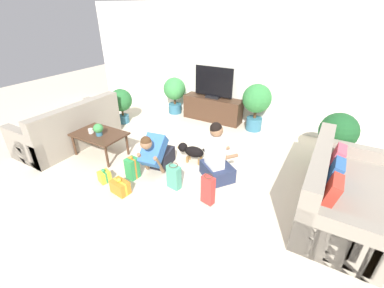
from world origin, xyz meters
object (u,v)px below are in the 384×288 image
person_kneeling (157,153)px  person_sitting (216,159)px  sofa_left (70,129)px  tv (214,84)px  potted_plant_back_left (175,92)px  tabletop_plant (98,129)px  dog (191,151)px  potted_plant_corner_right (338,133)px  potted_plant_back_right (256,102)px  gift_box_c (120,187)px  mug (91,131)px  sofa_right (338,193)px  gift_bag_a (174,177)px  coffee_table (99,136)px  potted_plant_corner_left (121,102)px  gift_box_b (132,168)px  gift_bag_b (208,190)px  gift_box_a (104,176)px  tv_console (213,109)px

person_kneeling → person_sitting: (0.95, 0.29, 0.03)m
sofa_left → tv: size_ratio=2.05×
potted_plant_back_left → tabletop_plant: (0.07, -2.56, 0.00)m
sofa_left → dog: sofa_left is taller
potted_plant_corner_right → potted_plant_back_right: 1.78m
gift_box_c → mug: bearing=153.8°
sofa_right → gift_bag_a: size_ratio=4.71×
potted_plant_back_left → gift_bag_a: potted_plant_back_left is taller
dog → coffee_table: bearing=-76.5°
tv → potted_plant_corner_left: size_ratio=1.15×
sofa_right → potted_plant_corner_left: size_ratio=2.36×
sofa_left → coffee_table: (0.86, -0.03, 0.09)m
gift_box_b → gift_bag_b: gift_bag_b is taller
potted_plant_back_right → person_kneeling: 2.59m
sofa_left → dog: (2.44, 0.60, -0.10)m
sofa_right → tabletop_plant: bearing=97.9°
coffee_table → tabletop_plant: tabletop_plant is taller
gift_box_a → gift_box_c: 0.43m
potted_plant_back_right → gift_box_c: potted_plant_back_right is taller
potted_plant_back_left → gift_box_c: (1.10, -3.17, -0.47)m
gift_box_c → tv: bearing=90.7°
sofa_left → potted_plant_back_left: (0.87, 2.48, 0.26)m
gift_box_a → potted_plant_corner_right: bearing=37.6°
potted_plant_corner_right → gift_box_a: size_ratio=4.05×
person_sitting → mug: (-2.29, -0.46, 0.13)m
gift_bag_b → potted_plant_back_left: bearing=130.6°
potted_plant_back_left → person_sitting: bearing=-44.2°
potted_plant_back_right → mug: (-2.24, -2.57, -0.17)m
gift_bag_a → tabletop_plant: (-1.65, 0.10, 0.37)m
gift_box_c → sofa_right: bearing=22.2°
person_kneeling → mug: bearing=178.3°
gift_box_a → gift_bag_a: (1.05, 0.42, 0.10)m
tv_console → tv: (0.00, 0.00, 0.61)m
tv_console → sofa_left: bearing=-127.4°
potted_plant_back_right → person_sitting: potted_plant_back_right is taller
potted_plant_corner_left → tabletop_plant: potted_plant_corner_left is taller
potted_plant_back_right → sofa_left: bearing=-140.4°
potted_plant_back_right → mug: bearing=-131.1°
tv_console → sofa_right: bearing=-36.3°
tv → potted_plant_back_left: tv is taller
gift_box_c → tabletop_plant: size_ratio=1.35×
sofa_right → potted_plant_back_left: 4.40m
person_sitting → potted_plant_back_right: bearing=-51.7°
potted_plant_corner_left → gift_box_c: 2.74m
sofa_left → tv: 3.23m
potted_plant_corner_left → potted_plant_back_right: (2.84, 1.16, 0.14)m
tv_console → gift_box_a: 3.17m
gift_bag_a → potted_plant_back_left: bearing=122.9°
tv_console → potted_plant_back_right: 1.13m
potted_plant_corner_right → tabletop_plant: potted_plant_corner_right is taller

